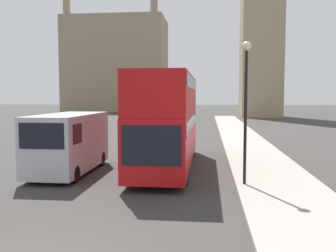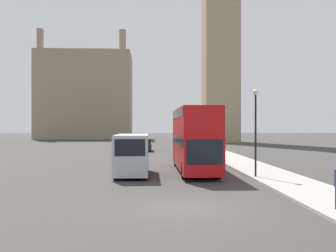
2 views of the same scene
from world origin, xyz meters
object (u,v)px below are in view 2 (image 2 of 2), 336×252
red_double_decker_bus (194,137)px  street_lamp (256,119)px  parked_sedan (144,145)px  white_van (132,154)px

red_double_decker_bus → street_lamp: size_ratio=1.94×
red_double_decker_bus → street_lamp: (3.50, -3.85, 1.25)m
red_double_decker_bus → parked_sedan: size_ratio=2.26×
white_van → street_lamp: bearing=-13.7°
white_van → red_double_decker_bus: bearing=23.2°
red_double_decker_bus → white_van: bearing=-156.8°
red_double_decker_bus → parked_sedan: red_double_decker_bus is taller
parked_sedan → red_double_decker_bus: bearing=-79.8°
white_van → street_lamp: street_lamp is taller
street_lamp → red_double_decker_bus: bearing=132.2°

